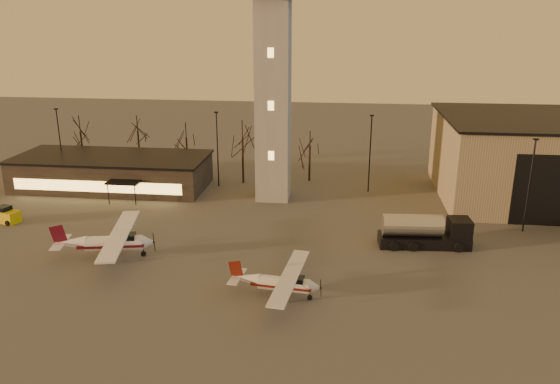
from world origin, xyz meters
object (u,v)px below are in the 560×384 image
control_tower (273,66)px  terminal (112,171)px  service_cart (7,216)px  cessna_front (286,286)px  fuel_truck (424,234)px  cessna_rear (116,246)px

control_tower → terminal: 26.24m
control_tower → service_cart: 34.65m
cessna_front → fuel_truck: fuel_truck is taller
control_tower → terminal: control_tower is taller
control_tower → fuel_truck: (16.88, -13.29, -15.02)m
control_tower → cessna_front: bearing=-80.3°
cessna_front → service_cart: cessna_front is taller
control_tower → cessna_front: control_tower is taller
terminal → cessna_rear: bearing=-66.2°
control_tower → service_cart: size_ratio=10.22×
control_tower → terminal: (-21.99, 1.98, -14.17)m
cessna_front → terminal: bearing=140.4°
cessna_rear → service_cart: 17.65m
terminal → cessna_rear: size_ratio=2.00×
service_cart → cessna_front: bearing=-4.3°
cessna_front → service_cart: 35.41m
cessna_front → fuel_truck: size_ratio=1.14×
cessna_rear → fuel_truck: bearing=0.5°
cessna_rear → control_tower: bearing=45.8°
terminal → cessna_rear: (9.45, -21.47, -0.96)m
control_tower → terminal: size_ratio=1.28×
control_tower → cessna_rear: bearing=-122.8°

